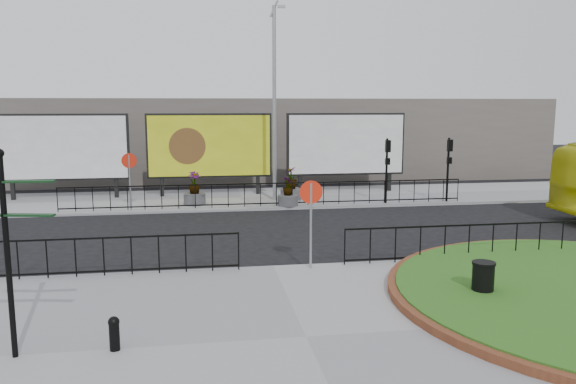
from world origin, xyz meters
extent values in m
plane|color=black|center=(0.00, 0.00, 0.00)|extent=(90.00, 90.00, 0.00)
cube|color=gray|center=(0.00, -5.00, 0.06)|extent=(30.00, 10.00, 0.12)
cube|color=gray|center=(0.00, 12.00, 0.06)|extent=(44.00, 6.00, 0.12)
cylinder|color=gray|center=(-5.00, 9.40, 1.32)|extent=(0.07, 0.07, 2.40)
cylinder|color=red|center=(-5.00, 9.40, 2.27)|extent=(0.64, 0.03, 0.64)
cylinder|color=white|center=(-5.00, 9.42, 2.27)|extent=(0.50, 0.03, 0.50)
cylinder|color=gray|center=(1.00, -0.40, 1.32)|extent=(0.07, 0.07, 2.40)
cylinder|color=red|center=(1.00, -0.40, 2.27)|extent=(0.64, 0.03, 0.64)
cylinder|color=white|center=(1.00, -0.38, 2.27)|extent=(0.50, 0.03, 0.50)
cube|color=black|center=(-10.90, 13.00, 0.62)|extent=(0.18, 0.18, 1.00)
cube|color=black|center=(-6.10, 13.00, 0.62)|extent=(0.18, 0.18, 1.00)
cube|color=black|center=(-8.50, 13.00, 2.62)|extent=(6.20, 0.25, 3.20)
cube|color=white|center=(-8.50, 12.84, 2.62)|extent=(6.00, 0.06, 3.00)
cube|color=black|center=(-3.90, 13.00, 0.62)|extent=(0.18, 0.18, 1.00)
cube|color=black|center=(0.90, 13.00, 0.62)|extent=(0.18, 0.18, 1.00)
cube|color=black|center=(-1.50, 13.00, 2.62)|extent=(6.20, 0.25, 3.20)
cube|color=yellow|center=(-1.50, 12.84, 2.62)|extent=(6.00, 0.06, 3.00)
cube|color=black|center=(3.10, 13.00, 0.62)|extent=(0.18, 0.18, 1.00)
cube|color=black|center=(7.90, 13.00, 0.62)|extent=(0.18, 0.18, 1.00)
cube|color=black|center=(5.50, 13.00, 2.62)|extent=(6.20, 0.25, 3.20)
cube|color=white|center=(5.50, 12.84, 2.62)|extent=(6.00, 0.06, 3.00)
cylinder|color=gray|center=(1.50, 11.00, 4.62)|extent=(0.18, 0.18, 9.00)
cylinder|color=gray|center=(1.50, 11.00, 8.97)|extent=(0.43, 0.10, 0.77)
cube|color=gray|center=(1.85, 11.00, 9.07)|extent=(0.35, 0.15, 0.12)
cylinder|color=black|center=(6.50, 9.40, 1.62)|extent=(0.10, 0.10, 3.00)
cube|color=black|center=(6.50, 9.28, 2.77)|extent=(0.22, 0.18, 0.55)
cube|color=black|center=(6.50, 9.28, 2.07)|extent=(0.20, 0.16, 0.30)
cylinder|color=black|center=(9.50, 9.40, 1.62)|extent=(0.10, 0.10, 3.00)
cube|color=black|center=(9.50, 9.28, 2.77)|extent=(0.22, 0.18, 0.55)
cube|color=black|center=(9.50, 9.28, 2.07)|extent=(0.20, 0.16, 0.30)
cube|color=#5E5752|center=(0.00, 22.00, 2.50)|extent=(40.00, 10.00, 5.00)
cylinder|color=black|center=(-5.38, -5.05, 1.94)|extent=(0.10, 0.10, 3.64)
cube|color=black|center=(-4.93, -5.07, 3.32)|extent=(0.86, 0.20, 0.03)
cube|color=black|center=(-4.93, -5.14, 2.74)|extent=(0.87, 0.32, 0.03)
cylinder|color=black|center=(-3.63, -5.04, 0.38)|extent=(0.19, 0.19, 0.53)
sphere|color=black|center=(-3.63, -5.04, 0.67)|extent=(0.21, 0.21, 0.21)
cylinder|color=black|center=(4.50, -3.50, 0.54)|extent=(0.50, 0.50, 0.84)
cylinder|color=black|center=(4.50, -3.50, 0.99)|extent=(0.54, 0.54, 0.06)
cylinder|color=#4C4C4F|center=(-2.28, 10.32, 0.38)|extent=(0.99, 0.99, 0.52)
imported|color=#1C4F15|center=(-2.28, 10.32, 1.14)|extent=(0.77, 0.77, 1.01)
cylinder|color=#4C4C4F|center=(1.89, 9.40, 0.36)|extent=(0.92, 0.92, 0.48)
imported|color=#1C4F15|center=(1.89, 9.40, 1.02)|extent=(0.66, 0.66, 0.84)
cylinder|color=#4C4C4F|center=(2.29, 11.00, 0.38)|extent=(1.00, 1.00, 0.52)
imported|color=#1C4F15|center=(2.29, 11.00, 1.17)|extent=(0.81, 0.81, 1.06)
camera|label=1|loc=(-1.98, -15.29, 4.64)|focal=35.00mm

